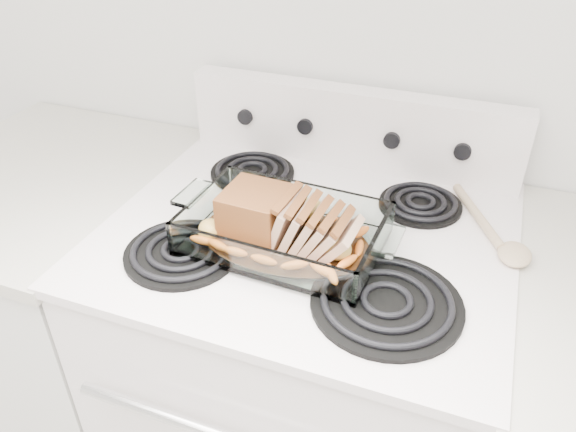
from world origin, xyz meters
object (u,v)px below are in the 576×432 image
(pork_roast, at_px, (276,219))
(electric_range, at_px, (305,383))
(counter_left, at_px, (78,318))
(baking_dish, at_px, (284,235))

(pork_roast, bearing_deg, electric_range, 45.61)
(electric_range, distance_m, counter_left, 0.67)
(baking_dish, height_order, pork_roast, pork_roast)
(counter_left, xyz_separation_m, pork_roast, (0.63, -0.07, 0.53))
(baking_dish, xyz_separation_m, pork_roast, (-0.02, 0.00, 0.03))
(electric_range, xyz_separation_m, baking_dish, (-0.02, -0.07, 0.48))
(electric_range, bearing_deg, counter_left, -179.90)
(counter_left, distance_m, pork_roast, 0.82)
(counter_left, xyz_separation_m, baking_dish, (0.64, -0.07, 0.50))
(electric_range, relative_size, baking_dish, 3.18)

